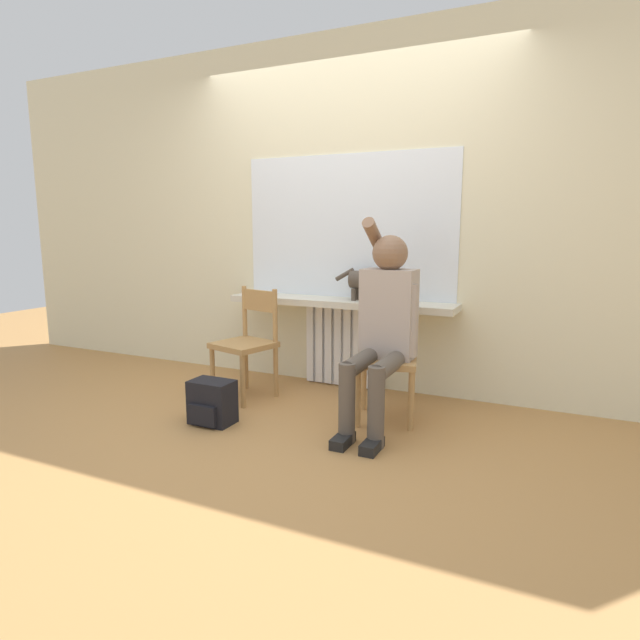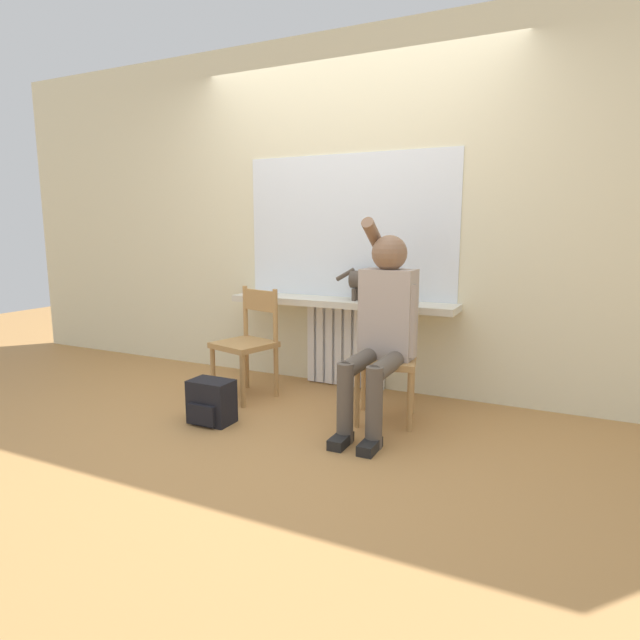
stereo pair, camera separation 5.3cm
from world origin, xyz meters
The scene contains 10 objects.
ground_plane centered at (0.00, 0.00, 0.00)m, with size 12.00×12.00×0.00m, color #B27F47.
wall_with_window centered at (0.00, 1.23, 1.35)m, with size 7.00×0.06×2.70m.
radiator centered at (0.00, 1.15, 0.33)m, with size 0.65×0.08×0.66m.
windowsill centered at (0.00, 1.05, 0.69)m, with size 1.79×0.31×0.05m.
window_glass centered at (0.00, 1.20, 1.26)m, with size 1.72×0.01×1.09m.
chair_left centered at (-0.54, 0.59, 0.42)m, with size 0.46×0.46×0.81m.
chair_right centered at (0.54, 0.59, 0.42)m, with size 0.46×0.46×0.81m.
person centered at (0.55, 0.47, 0.67)m, with size 0.36×1.02×1.32m.
cat centered at (0.23, 1.05, 0.87)m, with size 0.44×0.13×0.24m.
backpack centered at (-0.45, 0.01, 0.14)m, with size 0.28×0.21×0.28m.
Camera 1 is at (1.60, -2.69, 1.25)m, focal length 30.00 mm.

